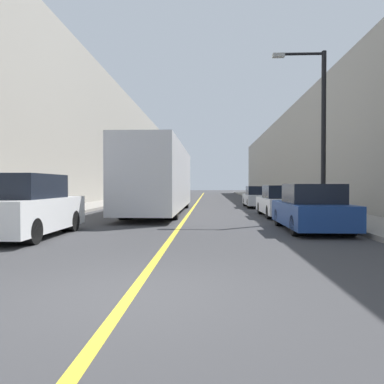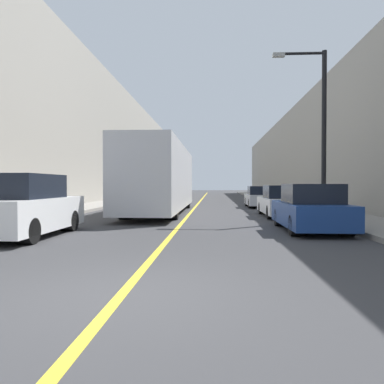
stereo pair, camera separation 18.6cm
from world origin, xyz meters
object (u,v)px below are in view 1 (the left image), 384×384
(car_right_far, at_px, (259,198))
(bus, at_px, (160,178))
(car_right_mid, at_px, (282,202))
(street_lamp_right, at_px, (319,123))
(parked_suv_left, at_px, (24,208))
(car_right_near, at_px, (311,210))

(car_right_far, bearing_deg, bus, -138.98)
(car_right_mid, height_order, street_lamp_right, street_lamp_right)
(bus, bearing_deg, car_right_far, 41.02)
(car_right_far, bearing_deg, parked_suv_left, -120.40)
(bus, xyz_separation_m, car_right_near, (6.05, -7.68, -1.21))
(bus, relative_size, car_right_far, 3.08)
(parked_suv_left, distance_m, car_right_near, 8.98)
(bus, height_order, car_right_near, bus)
(bus, height_order, street_lamp_right, street_lamp_right)
(parked_suv_left, bearing_deg, car_right_far, 59.60)
(bus, relative_size, car_right_near, 2.97)
(car_right_near, bearing_deg, street_lamp_right, 70.58)
(parked_suv_left, height_order, street_lamp_right, street_lamp_right)
(car_right_mid, bearing_deg, car_right_far, 91.23)
(parked_suv_left, xyz_separation_m, car_right_far, (8.71, 14.84, -0.20))
(car_right_near, bearing_deg, car_right_far, 90.26)
(parked_suv_left, bearing_deg, bus, 74.26)
(car_right_far, distance_m, street_lamp_right, 10.03)
(parked_suv_left, relative_size, car_right_far, 1.06)
(parked_suv_left, bearing_deg, car_right_near, 12.54)
(parked_suv_left, relative_size, car_right_mid, 0.93)
(car_right_near, bearing_deg, car_right_mid, 88.98)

